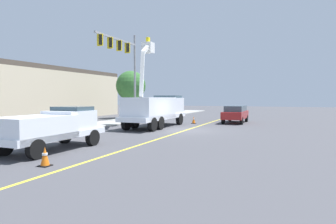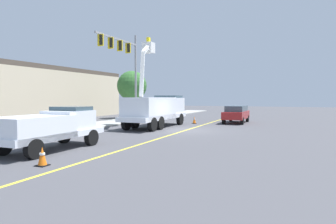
# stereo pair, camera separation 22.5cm
# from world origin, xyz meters

# --- Properties ---
(ground) EXTENTS (120.00, 120.00, 0.00)m
(ground) POSITION_xyz_m (0.00, 0.00, 0.00)
(ground) COLOR #47474C
(sidewalk_far_side) EXTENTS (60.09, 5.60, 0.12)m
(sidewalk_far_side) POSITION_xyz_m (0.29, 8.64, 0.06)
(sidewalk_far_side) COLOR #9E9E99
(sidewalk_far_side) RESTS_ON ground
(lane_centre_stripe) EXTENTS (49.98, 1.83, 0.01)m
(lane_centre_stripe) POSITION_xyz_m (0.00, 0.00, 0.00)
(lane_centre_stripe) COLOR yellow
(lane_centre_stripe) RESTS_ON ground
(utility_bucket_truck) EXTENTS (8.28, 3.06, 7.82)m
(utility_bucket_truck) POSITION_xyz_m (1.55, 3.12, 1.63)
(utility_bucket_truck) COLOR white
(utility_bucket_truck) RESTS_ON ground
(service_pickup_truck) EXTENTS (5.67, 2.34, 2.06)m
(service_pickup_truck) POSITION_xyz_m (-10.13, 3.48, 1.12)
(service_pickup_truck) COLOR white
(service_pickup_truck) RESTS_ON ground
(passing_minivan) EXTENTS (4.86, 2.08, 1.69)m
(passing_minivan) POSITION_xyz_m (8.09, -2.64, 0.97)
(passing_minivan) COLOR maroon
(passing_minivan) RESTS_ON ground
(traffic_cone_leading) EXTENTS (0.40, 0.40, 0.72)m
(traffic_cone_leading) POSITION_xyz_m (-12.74, 1.38, 0.36)
(traffic_cone_leading) COLOR black
(traffic_cone_leading) RESTS_ON ground
(traffic_cone_mid_front) EXTENTS (0.40, 0.40, 0.69)m
(traffic_cone_mid_front) POSITION_xyz_m (5.79, 0.98, 0.34)
(traffic_cone_mid_front) COLOR black
(traffic_cone_mid_front) RESTS_ON ground
(traffic_signal_mast) EXTENTS (6.80, 0.71, 8.94)m
(traffic_signal_mast) POSITION_xyz_m (3.91, 7.50, 6.32)
(traffic_signal_mast) COLOR gray
(traffic_signal_mast) RESTS_ON ground
(commercial_building_backdrop) EXTENTS (24.87, 9.09, 5.96)m
(commercial_building_backdrop) POSITION_xyz_m (4.15, 20.21, 2.98)
(commercial_building_backdrop) COLOR beige
(commercial_building_backdrop) RESTS_ON ground
(street_tree_right) EXTENTS (3.53, 3.53, 5.66)m
(street_tree_right) POSITION_xyz_m (9.73, 9.89, 3.88)
(street_tree_right) COLOR brown
(street_tree_right) RESTS_ON ground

